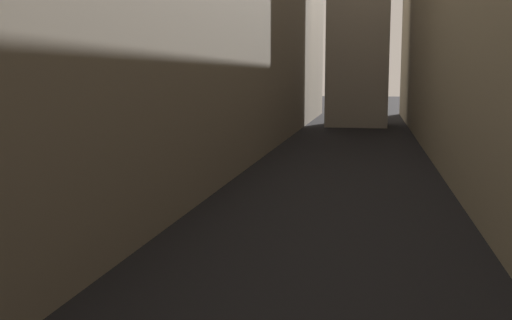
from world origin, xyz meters
The scene contains 1 object.
ground_plane centered at (0.00, 48.00, 0.00)m, with size 264.00×264.00×0.00m, color black.
Camera 1 is at (1.67, 14.36, 5.45)m, focal length 42.96 mm.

